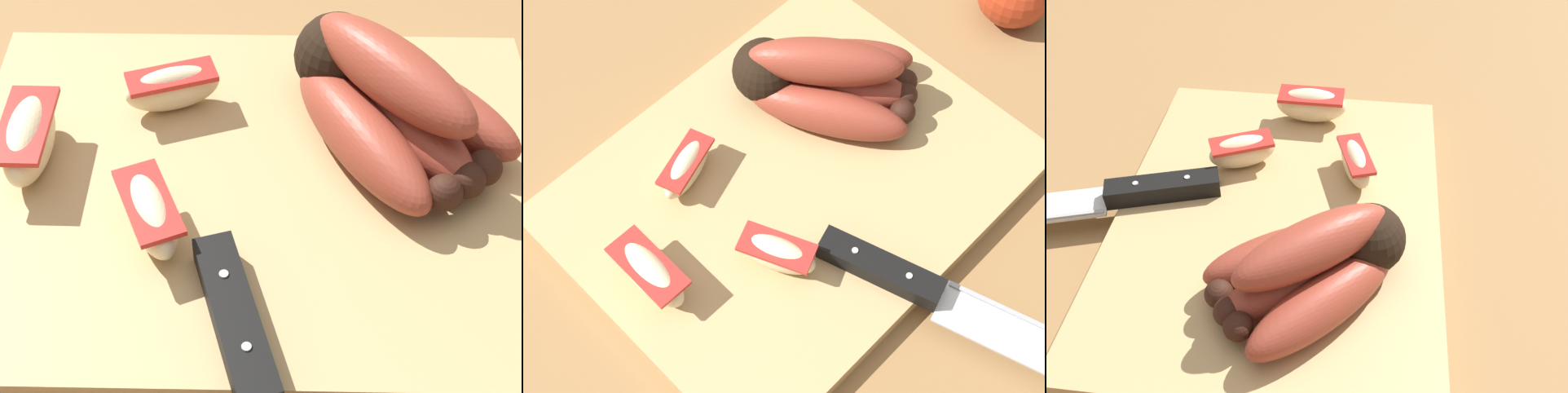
% 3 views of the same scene
% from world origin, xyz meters
% --- Properties ---
extents(ground_plane, '(6.00, 6.00, 0.00)m').
position_xyz_m(ground_plane, '(0.00, 0.00, 0.00)').
color(ground_plane, olive).
extents(cutting_board, '(0.36, 0.28, 0.02)m').
position_xyz_m(cutting_board, '(-0.02, -0.01, 0.01)').
color(cutting_board, tan).
rests_on(cutting_board, ground_plane).
extents(banana_bunch, '(0.16, 0.16, 0.07)m').
position_xyz_m(banana_bunch, '(0.06, 0.03, 0.05)').
color(banana_bunch, black).
rests_on(banana_bunch, cutting_board).
extents(chefs_knife, '(0.11, 0.28, 0.02)m').
position_xyz_m(chefs_knife, '(-0.02, -0.16, 0.03)').
color(chefs_knife, silver).
rests_on(chefs_knife, cutting_board).
extents(apple_wedge_near, '(0.07, 0.04, 0.03)m').
position_xyz_m(apple_wedge_near, '(-0.08, 0.06, 0.04)').
color(apple_wedge_near, beige).
rests_on(apple_wedge_near, cutting_board).
extents(apple_wedge_middle, '(0.03, 0.07, 0.04)m').
position_xyz_m(apple_wedge_middle, '(-0.16, 0.01, 0.04)').
color(apple_wedge_middle, beige).
rests_on(apple_wedge_middle, cutting_board).
extents(apple_wedge_far, '(0.05, 0.07, 0.03)m').
position_xyz_m(apple_wedge_far, '(-0.08, -0.05, 0.04)').
color(apple_wedge_far, beige).
rests_on(apple_wedge_far, cutting_board).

